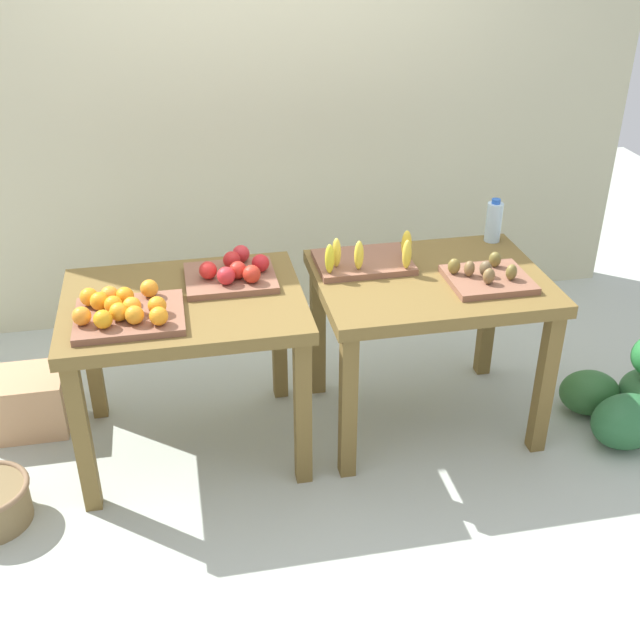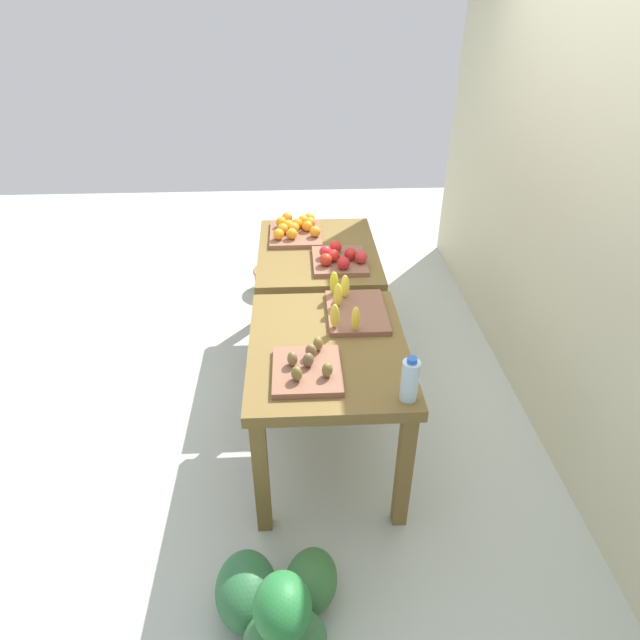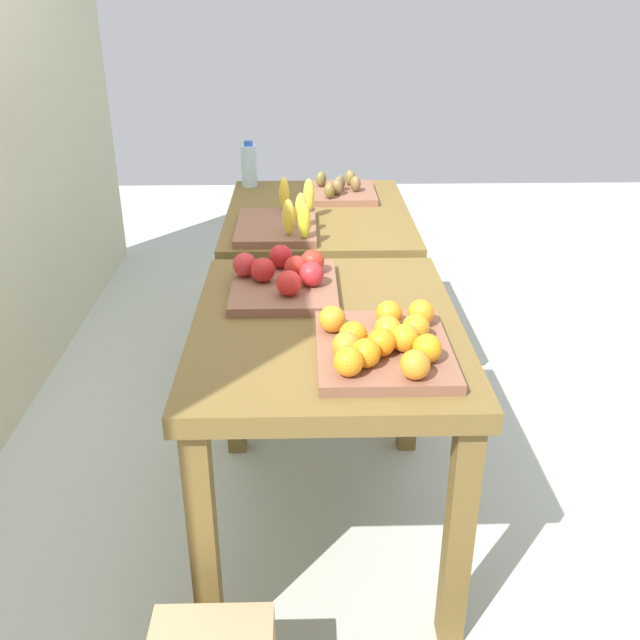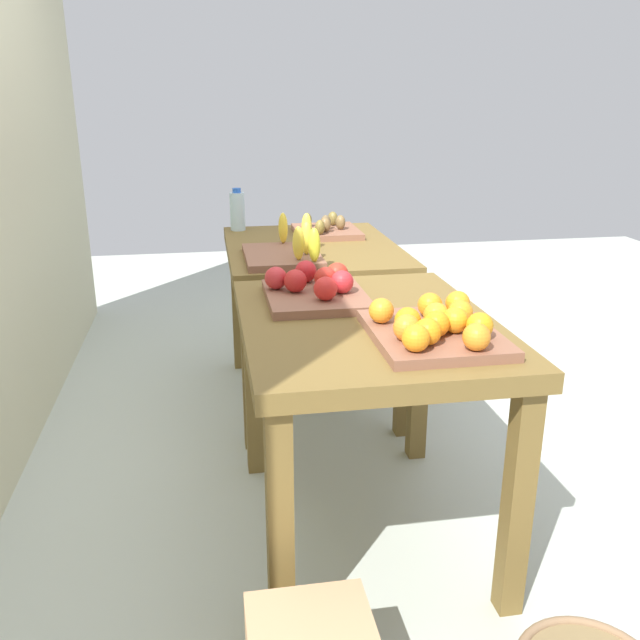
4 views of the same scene
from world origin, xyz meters
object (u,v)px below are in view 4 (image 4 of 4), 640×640
display_table_left (366,353)px  kiwi_bin (326,229)px  water_bottle (237,211)px  watermelon_pile (329,306)px  orange_bin (435,327)px  banana_crate (287,251)px  apple_bin (315,288)px  display_table_right (312,269)px

display_table_left → kiwi_bin: size_ratio=2.89×
water_bottle → watermelon_pile: water_bottle is taller
orange_bin → banana_crate: 1.12m
apple_bin → kiwi_bin: bearing=-12.1°
kiwi_bin → display_table_right: bearing=154.0°
orange_bin → kiwi_bin: (1.58, 0.04, -0.02)m
display_table_left → kiwi_bin: (1.34, -0.11, 0.15)m
apple_bin → watermelon_pile: apple_bin is taller
kiwi_bin → watermelon_pile: size_ratio=0.62×
banana_crate → orange_bin: bearing=-164.6°
orange_bin → apple_bin: 0.54m
banana_crate → kiwi_bin: bearing=-27.7°
watermelon_pile → orange_bin: bearing=177.0°
kiwi_bin → watermelon_pile: 1.00m
water_bottle → watermelon_pile: size_ratio=0.38×
kiwi_bin → display_table_left: bearing=175.4°
orange_bin → kiwi_bin: bearing=1.3°
orange_bin → water_bottle: size_ratio=2.06×
display_table_left → display_table_right: size_ratio=1.00×
orange_bin → water_bottle: 1.84m
kiwi_bin → apple_bin: bearing=167.9°
display_table_left → orange_bin: bearing=-148.5°
orange_bin → water_bottle: bearing=14.8°
display_table_left → banana_crate: bearing=10.3°
apple_bin → orange_bin: bearing=-149.8°
display_table_left → display_table_right: bearing=0.0°
display_table_right → orange_bin: orange_bin is taller
water_bottle → banana_crate: bearing=-166.1°
banana_crate → water_bottle: (0.70, 0.17, 0.06)m
display_table_right → watermelon_pile: 1.13m
apple_bin → display_table_right: bearing=-8.2°
apple_bin → banana_crate: bearing=2.3°
water_bottle → kiwi_bin: bearing=-114.9°
banana_crate → water_bottle: bearing=13.9°
water_bottle → display_table_right: bearing=-142.4°
orange_bin → banana_crate: bearing=15.4°
apple_bin → water_bottle: water_bottle is taller
apple_bin → display_table_left: bearing=-151.2°
display_table_right → banana_crate: bearing=151.0°
display_table_left → orange_bin: 0.32m
display_table_right → apple_bin: (-0.89, 0.13, 0.16)m
display_table_left → watermelon_pile: 2.17m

